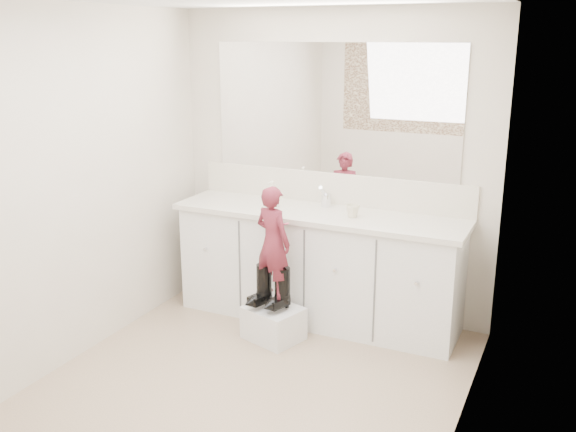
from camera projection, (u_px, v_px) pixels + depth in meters
The scene contains 18 objects.
floor at pixel (244, 392), 4.09m from camera, with size 3.00×3.00×0.00m, color #826B55.
wall_back at pixel (333, 165), 5.07m from camera, with size 2.60×2.60×0.00m, color beige.
wall_front at pixel (49, 304), 2.45m from camera, with size 2.60×2.60×0.00m, color beige.
wall_left at pixel (70, 189), 4.29m from camera, with size 3.00×3.00×0.00m, color beige.
wall_right at pixel (466, 239), 3.23m from camera, with size 3.00×3.00×0.00m, color beige.
vanity_cabinet at pixel (318, 268), 5.04m from camera, with size 2.20×0.55×0.85m, color silver.
countertop at pixel (318, 214), 4.90m from camera, with size 2.28×0.58×0.04m, color beige.
backsplash at pixel (332, 188), 5.10m from camera, with size 2.28×0.03×0.25m, color beige.
mirror at pixel (333, 109), 4.94m from camera, with size 2.00×0.02×1.00m, color white.
dot_panel at pixel (38, 189), 2.34m from camera, with size 2.00×0.01×1.20m, color #472819.
faucet at pixel (326, 200), 5.03m from camera, with size 0.08×0.08×0.10m, color silver.
cup at pixel (353, 211), 4.74m from camera, with size 0.10×0.10×0.10m, color beige.
soap_bottle at pixel (272, 194), 5.00m from camera, with size 0.09×0.10×0.21m, color white.
step_stool at pixel (273, 323), 4.77m from camera, with size 0.39×0.33×0.25m, color silver.
boot_left at pixel (264, 286), 4.72m from camera, with size 0.12×0.22×0.33m, color black, non-canonical shape.
boot_right at pixel (282, 289), 4.66m from camera, with size 0.12×0.22×0.33m, color black, non-canonical shape.
toddler at pixel (273, 242), 4.60m from camera, with size 0.30×0.20×0.82m, color #A03148.
toothbrush at pixel (281, 225), 4.53m from camera, with size 0.01×0.01×0.14m, color #F9608A.
Camera 1 is at (1.79, -3.17, 2.19)m, focal length 40.00 mm.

